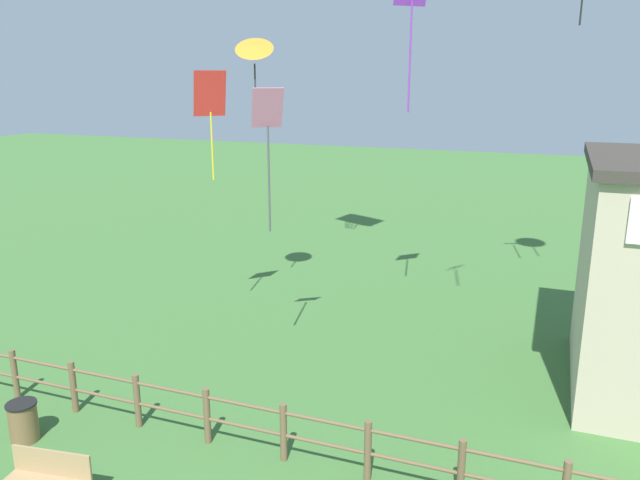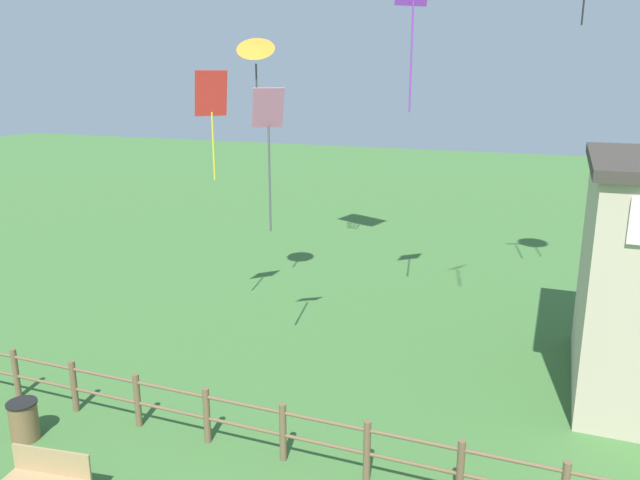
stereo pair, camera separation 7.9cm
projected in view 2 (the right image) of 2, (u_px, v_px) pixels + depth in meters
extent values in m
cylinder|color=brown|center=(16.00, 373.00, 14.52)|extent=(0.14, 0.14, 1.21)
cylinder|color=brown|center=(74.00, 386.00, 13.92)|extent=(0.14, 0.14, 1.21)
cylinder|color=brown|center=(137.00, 400.00, 13.33)|extent=(0.14, 0.14, 1.21)
cylinder|color=brown|center=(207.00, 415.00, 12.73)|extent=(0.14, 0.14, 1.21)
cylinder|color=brown|center=(283.00, 432.00, 12.13)|extent=(0.14, 0.14, 1.21)
cylinder|color=brown|center=(367.00, 451.00, 11.54)|extent=(0.14, 0.14, 1.21)
cylinder|color=brown|center=(460.00, 471.00, 10.94)|extent=(0.14, 0.14, 1.21)
cylinder|color=brown|center=(283.00, 413.00, 12.02)|extent=(17.09, 0.07, 0.07)
cylinder|color=brown|center=(283.00, 435.00, 12.15)|extent=(17.09, 0.07, 0.07)
cube|color=#9E7F56|center=(51.00, 461.00, 11.08)|extent=(1.54, 0.25, 0.49)
cylinder|color=brown|center=(24.00, 421.00, 12.89)|extent=(0.57, 0.57, 0.81)
cylinder|color=black|center=(21.00, 403.00, 12.78)|extent=(0.61, 0.61, 0.04)
cone|color=orange|center=(256.00, 48.00, 18.02)|extent=(1.38, 1.29, 0.71)
cylinder|color=#333338|center=(257.00, 90.00, 18.33)|extent=(0.05, 0.05, 1.49)
cylinder|color=purple|center=(411.00, 58.00, 16.87)|extent=(0.05, 0.05, 2.91)
cube|color=pink|center=(268.00, 108.00, 14.59)|extent=(0.85, 0.78, 0.93)
cylinder|color=#4C4C51|center=(270.00, 179.00, 15.03)|extent=(0.05, 0.05, 2.58)
cube|color=red|center=(211.00, 93.00, 16.95)|extent=(0.82, 0.83, 1.22)
cylinder|color=yellow|center=(213.00, 146.00, 17.32)|extent=(0.05, 0.05, 1.87)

